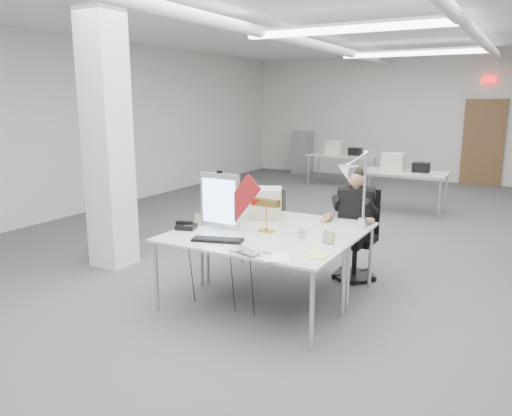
{
  "coord_description": "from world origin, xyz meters",
  "views": [
    {
      "loc": [
        2.33,
        -6.51,
        2.1
      ],
      "look_at": [
        -0.19,
        -2.0,
        0.97
      ],
      "focal_mm": 35.0,
      "sensor_mm": 36.0,
      "label": 1
    }
  ],
  "objects_px": {
    "office_chair": "(356,232)",
    "laptop": "(240,253)",
    "beige_monitor": "(265,203)",
    "desk_phone": "(186,227)",
    "seated_person": "(355,205)",
    "desk_main": "(248,242)",
    "monitor": "(220,201)",
    "architect_lamp": "(357,186)",
    "bankers_lamp": "(267,216)"
  },
  "relations": [
    {
      "from": "desk_phone",
      "to": "desk_main",
      "type": "bearing_deg",
      "value": -23.09
    },
    {
      "from": "seated_person",
      "to": "bankers_lamp",
      "type": "bearing_deg",
      "value": -130.92
    },
    {
      "from": "laptop",
      "to": "beige_monitor",
      "type": "xyz_separation_m",
      "value": [
        -0.47,
        1.33,
        0.16
      ]
    },
    {
      "from": "office_chair",
      "to": "beige_monitor",
      "type": "relative_size",
      "value": 3.14
    },
    {
      "from": "desk_phone",
      "to": "architect_lamp",
      "type": "bearing_deg",
      "value": 4.87
    },
    {
      "from": "office_chair",
      "to": "architect_lamp",
      "type": "relative_size",
      "value": 1.16
    },
    {
      "from": "beige_monitor",
      "to": "desk_phone",
      "type": "bearing_deg",
      "value": -142.97
    },
    {
      "from": "desk_main",
      "to": "laptop",
      "type": "xyz_separation_m",
      "value": [
        0.15,
        -0.39,
        0.03
      ]
    },
    {
      "from": "seated_person",
      "to": "architect_lamp",
      "type": "height_order",
      "value": "architect_lamp"
    },
    {
      "from": "office_chair",
      "to": "bankers_lamp",
      "type": "distance_m",
      "value": 1.3
    },
    {
      "from": "laptop",
      "to": "beige_monitor",
      "type": "relative_size",
      "value": 0.91
    },
    {
      "from": "office_chair",
      "to": "laptop",
      "type": "relative_size",
      "value": 3.46
    },
    {
      "from": "office_chair",
      "to": "seated_person",
      "type": "distance_m",
      "value": 0.33
    },
    {
      "from": "seated_person",
      "to": "architect_lamp",
      "type": "distance_m",
      "value": 0.82
    },
    {
      "from": "office_chair",
      "to": "monitor",
      "type": "distance_m",
      "value": 1.7
    },
    {
      "from": "bankers_lamp",
      "to": "beige_monitor",
      "type": "bearing_deg",
      "value": 122.91
    },
    {
      "from": "desk_phone",
      "to": "architect_lamp",
      "type": "height_order",
      "value": "architect_lamp"
    },
    {
      "from": "desk_main",
      "to": "monitor",
      "type": "height_order",
      "value": "monitor"
    },
    {
      "from": "office_chair",
      "to": "seated_person",
      "type": "relative_size",
      "value": 1.25
    },
    {
      "from": "beige_monitor",
      "to": "seated_person",
      "type": "bearing_deg",
      "value": 5.44
    },
    {
      "from": "laptop",
      "to": "seated_person",
      "type": "bearing_deg",
      "value": 92.97
    },
    {
      "from": "monitor",
      "to": "architect_lamp",
      "type": "relative_size",
      "value": 0.59
    },
    {
      "from": "office_chair",
      "to": "bankers_lamp",
      "type": "relative_size",
      "value": 3.44
    },
    {
      "from": "beige_monitor",
      "to": "desk_main",
      "type": "bearing_deg",
      "value": -94.87
    },
    {
      "from": "desk_main",
      "to": "bankers_lamp",
      "type": "distance_m",
      "value": 0.44
    },
    {
      "from": "desk_main",
      "to": "beige_monitor",
      "type": "relative_size",
      "value": 4.93
    },
    {
      "from": "office_chair",
      "to": "architect_lamp",
      "type": "height_order",
      "value": "architect_lamp"
    },
    {
      "from": "beige_monitor",
      "to": "architect_lamp",
      "type": "height_order",
      "value": "architect_lamp"
    },
    {
      "from": "monitor",
      "to": "desk_phone",
      "type": "height_order",
      "value": "monitor"
    },
    {
      "from": "desk_main",
      "to": "desk_phone",
      "type": "bearing_deg",
      "value": 174.41
    },
    {
      "from": "architect_lamp",
      "to": "beige_monitor",
      "type": "bearing_deg",
      "value": 164.15
    },
    {
      "from": "laptop",
      "to": "desk_phone",
      "type": "height_order",
      "value": "desk_phone"
    },
    {
      "from": "desk_main",
      "to": "office_chair",
      "type": "distance_m",
      "value": 1.62
    },
    {
      "from": "laptop",
      "to": "architect_lamp",
      "type": "relative_size",
      "value": 0.33
    },
    {
      "from": "seated_person",
      "to": "monitor",
      "type": "bearing_deg",
      "value": -145.0
    },
    {
      "from": "monitor",
      "to": "architect_lamp",
      "type": "xyz_separation_m",
      "value": [
        1.34,
        0.45,
        0.2
      ]
    },
    {
      "from": "bankers_lamp",
      "to": "architect_lamp",
      "type": "bearing_deg",
      "value": 26.03
    },
    {
      "from": "architect_lamp",
      "to": "office_chair",
      "type": "bearing_deg",
      "value": 100.86
    },
    {
      "from": "monitor",
      "to": "laptop",
      "type": "height_order",
      "value": "monitor"
    },
    {
      "from": "desk_main",
      "to": "architect_lamp",
      "type": "distance_m",
      "value": 1.22
    },
    {
      "from": "seated_person",
      "to": "laptop",
      "type": "bearing_deg",
      "value": -114.61
    },
    {
      "from": "monitor",
      "to": "desk_phone",
      "type": "xyz_separation_m",
      "value": [
        -0.29,
        -0.22,
        -0.27
      ]
    },
    {
      "from": "desk_main",
      "to": "architect_lamp",
      "type": "relative_size",
      "value": 1.82
    },
    {
      "from": "laptop",
      "to": "desk_phone",
      "type": "xyz_separation_m",
      "value": [
        -0.95,
        0.47,
        0.01
      ]
    },
    {
      "from": "monitor",
      "to": "beige_monitor",
      "type": "relative_size",
      "value": 1.6
    },
    {
      "from": "office_chair",
      "to": "desk_phone",
      "type": "relative_size",
      "value": 5.85
    },
    {
      "from": "seated_person",
      "to": "beige_monitor",
      "type": "relative_size",
      "value": 2.51
    },
    {
      "from": "bankers_lamp",
      "to": "beige_monitor",
      "type": "height_order",
      "value": "beige_monitor"
    },
    {
      "from": "bankers_lamp",
      "to": "monitor",
      "type": "bearing_deg",
      "value": -165.6
    },
    {
      "from": "beige_monitor",
      "to": "architect_lamp",
      "type": "bearing_deg",
      "value": -33.19
    }
  ]
}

